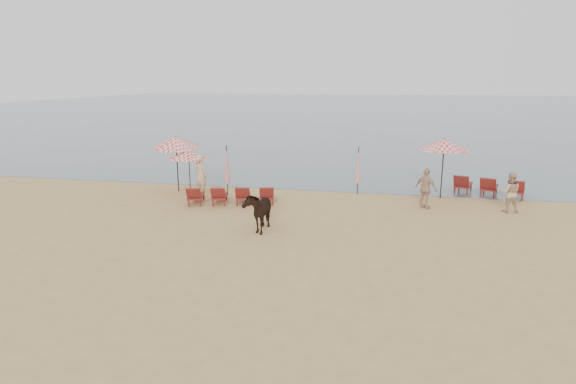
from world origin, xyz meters
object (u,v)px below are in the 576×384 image
beachgoer_left (201,176)px  beachgoer_right_b (426,189)px  lounger_cluster_left (231,195)px  beachgoer_right_a (510,192)px  umbrella_open_left_b (176,142)px  lounger_cluster_right (489,186)px  umbrella_open_left_a (189,154)px  cow (258,210)px  umbrella_closed_left (227,165)px  umbrella_closed_right (358,165)px  umbrella_open_right (444,144)px

beachgoer_left → beachgoer_right_b: beachgoer_left is taller
lounger_cluster_left → beachgoer_right_a: bearing=-9.0°
umbrella_open_left_b → beachgoer_left: (1.50, -0.77, -1.41)m
lounger_cluster_right → umbrella_open_left_a: bearing=-153.5°
cow → umbrella_closed_left: bearing=117.4°
lounger_cluster_right → cow: cow is taller
umbrella_closed_left → cow: bearing=-59.9°
lounger_cluster_right → beachgoer_right_a: 2.77m
cow → beachgoer_left: bearing=129.2°
lounger_cluster_left → umbrella_closed_right: umbrella_closed_right is taller
umbrella_closed_right → beachgoer_left: (-7.04, -1.91, -0.40)m
umbrella_closed_right → beachgoer_right_a: (6.26, -1.89, -0.56)m
umbrella_open_left_a → beachgoer_right_b: size_ratio=1.24×
lounger_cluster_right → beachgoer_right_a: size_ratio=2.05×
umbrella_open_right → umbrella_closed_right: bearing=-157.9°
umbrella_closed_right → beachgoer_right_a: bearing=-16.8°
umbrella_open_left_a → umbrella_open_right: size_ratio=0.78×
beachgoer_right_b → umbrella_open_left_a: bearing=36.0°
cow → umbrella_open_left_a: bearing=132.1°
umbrella_closed_left → cow: (2.79, -4.82, -0.71)m
umbrella_closed_left → beachgoer_right_a: size_ratio=1.43×
cow → umbrella_open_left_b: bearing=133.8°
umbrella_open_left_b → beachgoer_left: bearing=-29.1°
umbrella_closed_left → lounger_cluster_left: bearing=-66.1°
lounger_cluster_left → umbrella_closed_left: 1.97m
beachgoer_left → beachgoer_right_b: 9.99m
umbrella_open_left_b → umbrella_open_left_a: bearing=-33.6°
umbrella_open_left_b → cow: bearing=-45.4°
umbrella_closed_left → beachgoer_right_a: bearing=-2.1°
umbrella_open_left_b → umbrella_open_right: 12.34m
umbrella_closed_left → cow: size_ratio=1.35×
umbrella_open_right → beachgoer_right_a: 3.49m
umbrella_open_left_a → umbrella_closed_left: bearing=9.8°
umbrella_closed_left → lounger_cluster_right: bearing=10.8°
beachgoer_right_b → umbrella_open_left_b: bearing=33.5°
lounger_cluster_left → cow: size_ratio=2.28×
umbrella_open_left_a → beachgoer_right_a: 14.00m
umbrella_open_right → umbrella_closed_left: (-9.70, -1.35, -1.03)m
umbrella_open_left_a → cow: umbrella_open_left_a is taller
umbrella_open_right → beachgoer_left: bearing=-147.0°
umbrella_open_left_b → beachgoer_left: 2.20m
cow → beachgoer_right_a: bearing=22.3°
umbrella_closed_left → beachgoer_right_a: (12.19, -0.45, -0.63)m
umbrella_open_left_b → beachgoer_right_a: 14.89m
umbrella_closed_right → beachgoer_left: size_ratio=1.14×
lounger_cluster_left → cow: cow is taller
umbrella_open_right → beachgoer_right_a: size_ratio=1.67×
lounger_cluster_left → beachgoer_left: 2.15m
umbrella_open_left_a → lounger_cluster_left: bearing=-25.6°
beachgoer_right_a → beachgoer_left: bearing=5.1°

